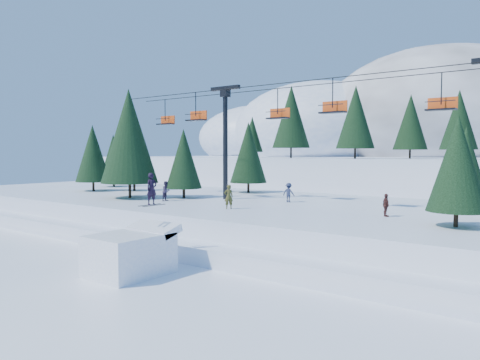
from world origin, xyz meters
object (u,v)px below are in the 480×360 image
Objects in this scene: banner_near at (349,284)px; chairlift at (327,120)px; jump_kicker at (131,252)px; banner_far at (427,295)px.

chairlift is at bearing 121.11° from banner_near.
banner_near is (11.25, 3.77, -0.72)m from jump_kicker.
jump_kicker is 18.73m from chairlift.
chairlift is at bearing 132.09° from banner_far.
chairlift is 17.30m from banner_near.
banner_near is at bearing -58.89° from chairlift.
jump_kicker is at bearing -161.46° from banner_near.
chairlift reaches higher than banner_near.
jump_kicker is 0.12× the size of chairlift.
chairlift is 16.12× the size of banner_near.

